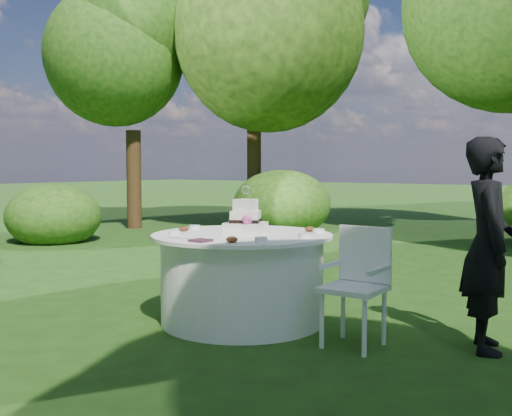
{
  "coord_description": "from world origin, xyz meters",
  "views": [
    {
      "loc": [
        3.15,
        -4.05,
        1.35
      ],
      "look_at": [
        0.15,
        0.0,
        1.0
      ],
      "focal_mm": 42.0,
      "sensor_mm": 36.0,
      "label": 1
    }
  ],
  "objects_px": {
    "table": "(242,278)",
    "chair": "(358,277)",
    "guest": "(488,245)",
    "cake": "(246,221)",
    "napkins": "(201,240)"
  },
  "relations": [
    {
      "from": "table",
      "to": "chair",
      "type": "distance_m",
      "value": 1.12
    },
    {
      "from": "table",
      "to": "guest",
      "type": "bearing_deg",
      "value": 12.57
    },
    {
      "from": "napkins",
      "to": "chair",
      "type": "relative_size",
      "value": 0.16
    },
    {
      "from": "napkins",
      "to": "chair",
      "type": "xyz_separation_m",
      "value": [
        1.04,
        0.61,
        -0.26
      ]
    },
    {
      "from": "table",
      "to": "chair",
      "type": "relative_size",
      "value": 1.75
    },
    {
      "from": "cake",
      "to": "chair",
      "type": "relative_size",
      "value": 0.48
    },
    {
      "from": "guest",
      "to": "chair",
      "type": "xyz_separation_m",
      "value": [
        -0.83,
        -0.43,
        -0.26
      ]
    },
    {
      "from": "guest",
      "to": "chair",
      "type": "relative_size",
      "value": 1.75
    },
    {
      "from": "napkins",
      "to": "guest",
      "type": "xyz_separation_m",
      "value": [
        1.87,
        1.04,
        0.0
      ]
    },
    {
      "from": "guest",
      "to": "table",
      "type": "bearing_deg",
      "value": 78.97
    },
    {
      "from": "cake",
      "to": "napkins",
      "type": "bearing_deg",
      "value": -87.1
    },
    {
      "from": "napkins",
      "to": "chair",
      "type": "height_order",
      "value": "chair"
    },
    {
      "from": "napkins",
      "to": "guest",
      "type": "bearing_deg",
      "value": 29.19
    },
    {
      "from": "guest",
      "to": "cake",
      "type": "bearing_deg",
      "value": 79.21
    },
    {
      "from": "guest",
      "to": "table",
      "type": "height_order",
      "value": "guest"
    }
  ]
}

